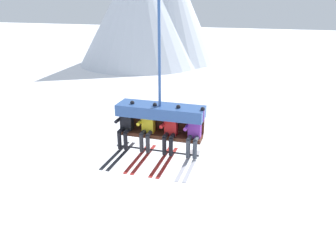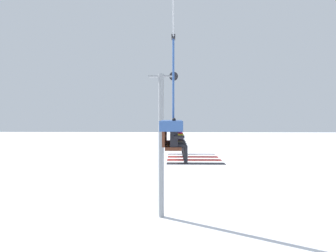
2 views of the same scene
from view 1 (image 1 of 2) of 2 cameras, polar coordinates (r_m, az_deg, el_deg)
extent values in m
cone|color=silver|center=(48.64, -4.77, 19.81)|extent=(17.83, 17.83, 15.26)
cone|color=silver|center=(49.99, -0.48, 20.51)|extent=(15.02, 15.02, 16.29)
cube|color=#512819|center=(8.79, -1.39, -1.47)|extent=(2.27, 0.48, 0.10)
cube|color=#512819|center=(8.94, -0.86, 0.82)|extent=(2.27, 0.08, 0.45)
cube|color=#335699|center=(8.61, -1.30, 2.66)|extent=(2.32, 0.68, 0.30)
cylinder|color=black|center=(8.65, -2.01, -4.28)|extent=(2.27, 0.04, 0.04)
cylinder|color=#335699|center=(8.20, -1.52, 12.28)|extent=(0.07, 0.07, 2.63)
cube|color=black|center=(8.98, -7.21, 0.98)|extent=(0.32, 0.22, 0.52)
sphere|color=maroon|center=(8.86, -7.31, 3.15)|extent=(0.22, 0.22, 0.22)
ellipsoid|color=black|center=(8.77, -7.57, 2.95)|extent=(0.17, 0.04, 0.08)
cylinder|color=black|center=(8.94, -8.09, -0.66)|extent=(0.11, 0.34, 0.11)
cylinder|color=black|center=(8.88, -7.05, -0.78)|extent=(0.11, 0.34, 0.11)
cylinder|color=black|center=(8.90, -8.45, -2.48)|extent=(0.11, 0.11, 0.48)
cylinder|color=black|center=(8.83, -7.41, -2.62)|extent=(0.11, 0.11, 0.48)
cube|color=#232328|center=(8.78, -9.15, -4.97)|extent=(0.09, 1.70, 0.02)
cube|color=#232328|center=(8.71, -8.09, -5.13)|extent=(0.09, 1.70, 0.02)
cylinder|color=black|center=(8.91, -8.70, 1.01)|extent=(0.09, 0.30, 0.09)
cylinder|color=black|center=(8.79, -6.19, 3.00)|extent=(0.09, 0.09, 0.30)
sphere|color=black|center=(8.74, -6.23, 4.05)|extent=(0.11, 0.11, 0.11)
cube|color=yellow|center=(8.75, -3.41, 0.58)|extent=(0.32, 0.22, 0.52)
sphere|color=maroon|center=(8.63, -3.46, 2.80)|extent=(0.22, 0.22, 0.22)
ellipsoid|color=black|center=(8.54, -3.69, 2.59)|extent=(0.17, 0.04, 0.08)
cylinder|color=#2D2D33|center=(8.72, -4.30, -1.10)|extent=(0.11, 0.34, 0.11)
cylinder|color=#2D2D33|center=(8.66, -3.21, -1.23)|extent=(0.11, 0.34, 0.11)
cylinder|color=#2D2D33|center=(8.67, -4.65, -2.98)|extent=(0.11, 0.11, 0.48)
cylinder|color=#2D2D33|center=(8.61, -3.55, -3.12)|extent=(0.11, 0.11, 0.48)
cube|color=#B22823|center=(8.54, -5.30, -5.54)|extent=(0.09, 1.70, 0.02)
cube|color=#B22823|center=(8.49, -4.19, -5.70)|extent=(0.09, 1.70, 0.02)
cylinder|color=yellow|center=(8.67, -4.91, 0.61)|extent=(0.09, 0.30, 0.09)
cylinder|color=yellow|center=(8.58, -2.28, 2.63)|extent=(0.09, 0.09, 0.30)
sphere|color=black|center=(8.52, -2.30, 3.72)|extent=(0.11, 0.11, 0.11)
cube|color=red|center=(8.57, 0.56, 0.15)|extent=(0.32, 0.22, 0.52)
sphere|color=silver|center=(8.45, 0.57, 2.42)|extent=(0.22, 0.22, 0.22)
ellipsoid|color=black|center=(8.36, 0.38, 2.20)|extent=(0.17, 0.04, 0.08)
cylinder|color=black|center=(8.53, -0.33, -1.56)|extent=(0.11, 0.34, 0.11)
cylinder|color=black|center=(8.48, 0.81, -1.70)|extent=(0.11, 0.34, 0.11)
cylinder|color=black|center=(8.48, -0.65, -3.49)|extent=(0.11, 0.11, 0.48)
cylinder|color=black|center=(8.43, 0.49, -3.63)|extent=(0.11, 0.11, 0.48)
cube|color=#B22823|center=(8.35, -1.24, -6.12)|extent=(0.09, 1.70, 0.02)
cube|color=#B22823|center=(8.30, -0.08, -6.28)|extent=(0.09, 1.70, 0.02)
cylinder|color=red|center=(8.47, -0.93, 0.18)|extent=(0.09, 0.30, 0.09)
cylinder|color=red|center=(8.41, 1.80, 2.24)|extent=(0.09, 0.09, 0.30)
sphere|color=black|center=(8.35, 1.81, 3.34)|extent=(0.11, 0.11, 0.11)
cube|color=purple|center=(8.43, 4.68, -0.29)|extent=(0.32, 0.22, 0.52)
sphere|color=#284C93|center=(8.31, 4.76, 2.01)|extent=(0.22, 0.22, 0.22)
ellipsoid|color=black|center=(8.22, 4.61, 1.78)|extent=(0.17, 0.04, 0.08)
cylinder|color=#3D424C|center=(8.38, 3.81, -2.04)|extent=(0.11, 0.34, 0.11)
cylinder|color=#3D424C|center=(8.35, 4.99, -2.17)|extent=(0.11, 0.34, 0.11)
cylinder|color=#3D424C|center=(8.33, 3.51, -4.00)|extent=(0.11, 0.11, 0.48)
cylinder|color=#3D424C|center=(8.30, 4.69, -4.14)|extent=(0.11, 0.11, 0.48)
cube|color=#B2B2BC|center=(8.20, 2.99, -6.69)|extent=(0.09, 1.70, 0.02)
cube|color=#B2B2BC|center=(8.17, 4.20, -6.85)|extent=(0.09, 1.70, 0.02)
cylinder|color=purple|center=(8.32, 3.22, -0.27)|extent=(0.09, 0.30, 0.09)
cylinder|color=purple|center=(8.28, 6.02, 1.83)|extent=(0.09, 0.09, 0.30)
sphere|color=black|center=(8.22, 6.07, 2.94)|extent=(0.11, 0.11, 0.11)
camera|label=2|loc=(13.66, -38.21, 6.37)|focal=28.00mm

